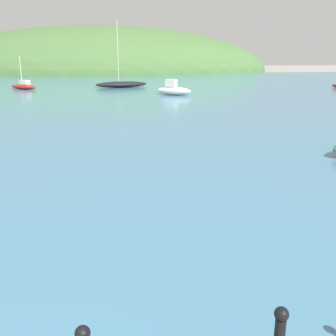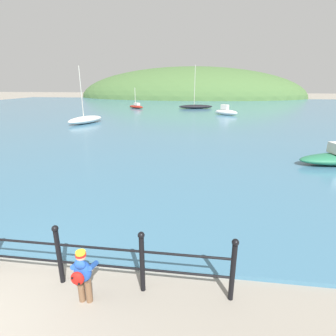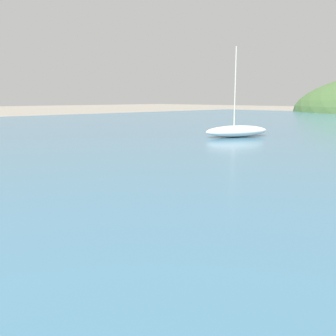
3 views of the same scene
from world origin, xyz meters
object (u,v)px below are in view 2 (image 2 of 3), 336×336
(boat_far_left, at_px, (196,106))
(boat_green_fishing, at_px, (136,106))
(child_in_coat, at_px, (82,273))
(boat_red_dinghy, at_px, (226,112))
(boat_white_sailboat, at_px, (86,120))

(boat_far_left, height_order, boat_green_fishing, boat_far_left)
(child_in_coat, relative_size, boat_red_dinghy, 0.35)
(child_in_coat, xyz_separation_m, boat_white_sailboat, (-8.73, 19.30, -0.17))
(boat_far_left, relative_size, boat_red_dinghy, 2.04)
(boat_white_sailboat, height_order, boat_red_dinghy, boat_white_sailboat)
(child_in_coat, bearing_deg, boat_far_left, 88.90)
(child_in_coat, relative_size, boat_green_fishing, 0.34)
(boat_green_fishing, xyz_separation_m, boat_red_dinghy, (12.24, -6.78, 0.11))
(boat_white_sailboat, xyz_separation_m, boat_far_left, (9.41, 15.80, -0.05))
(child_in_coat, distance_m, boat_red_dinghy, 27.95)
(child_in_coat, distance_m, boat_white_sailboat, 21.18)
(boat_far_left, distance_m, boat_red_dinghy, 8.35)
(child_in_coat, bearing_deg, boat_green_fishing, 102.91)
(child_in_coat, xyz_separation_m, boat_far_left, (0.68, 35.10, -0.22))
(child_in_coat, bearing_deg, boat_white_sailboat, 114.35)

